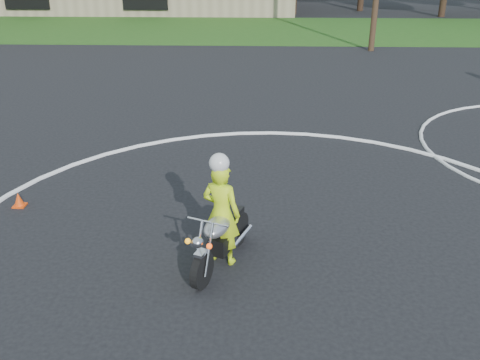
{
  "coord_description": "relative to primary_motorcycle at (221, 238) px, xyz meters",
  "views": [
    {
      "loc": [
        -0.4,
        -5.14,
        5.06
      ],
      "look_at": [
        -0.7,
        3.47,
        1.1
      ],
      "focal_mm": 40.0,
      "sensor_mm": 36.0,
      "label": 1
    }
  ],
  "objects": [
    {
      "name": "primary_motorcycle",
      "position": [
        0.0,
        0.0,
        0.0
      ],
      "size": [
        1.02,
        1.93,
        1.07
      ],
      "rotation": [
        0.0,
        0.0,
        -0.38
      ],
      "color": "black",
      "rests_on": "ground"
    },
    {
      "name": "rider_primary_grp",
      "position": [
        0.01,
        0.14,
        0.44
      ],
      "size": [
        0.77,
        0.64,
        1.98
      ],
      "rotation": [
        0.0,
        0.0,
        -0.38
      ],
      "color": "#CAEF19",
      "rests_on": "ground"
    },
    {
      "name": "grass_strip",
      "position": [
        0.99,
        24.57,
        -0.51
      ],
      "size": [
        120.0,
        10.0,
        0.02
      ],
      "primitive_type": "cube",
      "color": "#1E4714",
      "rests_on": "ground"
    },
    {
      "name": "course_markings",
      "position": [
        3.16,
        1.92,
        -0.51
      ],
      "size": [
        19.05,
        19.05,
        0.12
      ],
      "color": "silver",
      "rests_on": "ground"
    }
  ]
}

